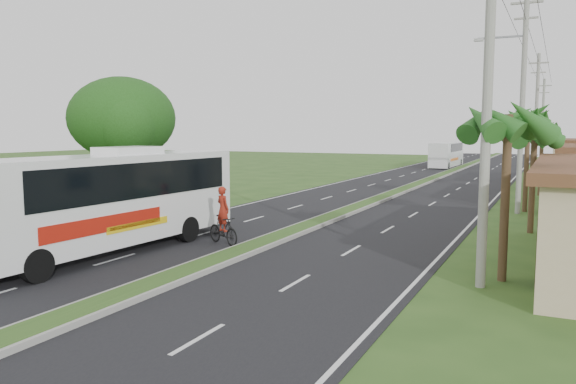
% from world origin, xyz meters
% --- Properties ---
extents(ground, '(180.00, 180.00, 0.00)m').
position_xyz_m(ground, '(0.00, 0.00, 0.00)').
color(ground, '#2B4A1B').
rests_on(ground, ground).
extents(road_asphalt, '(14.00, 160.00, 0.02)m').
position_xyz_m(road_asphalt, '(0.00, 20.00, 0.01)').
color(road_asphalt, black).
rests_on(road_asphalt, ground).
extents(median_strip, '(1.20, 160.00, 0.18)m').
position_xyz_m(median_strip, '(0.00, 20.00, 0.10)').
color(median_strip, gray).
rests_on(median_strip, ground).
extents(lane_edge_left, '(0.12, 160.00, 0.01)m').
position_xyz_m(lane_edge_left, '(-6.70, 20.00, 0.00)').
color(lane_edge_left, silver).
rests_on(lane_edge_left, ground).
extents(lane_edge_right, '(0.12, 160.00, 0.01)m').
position_xyz_m(lane_edge_right, '(6.70, 20.00, 0.00)').
color(lane_edge_right, silver).
rests_on(lane_edge_right, ground).
extents(palm_verge_a, '(2.40, 2.40, 5.45)m').
position_xyz_m(palm_verge_a, '(9.00, 3.00, 4.74)').
color(palm_verge_a, '#473321').
rests_on(palm_verge_a, ground).
extents(palm_verge_b, '(2.40, 2.40, 5.05)m').
position_xyz_m(palm_verge_b, '(9.40, 12.00, 4.36)').
color(palm_verge_b, '#473321').
rests_on(palm_verge_b, ground).
extents(palm_verge_c, '(2.40, 2.40, 5.85)m').
position_xyz_m(palm_verge_c, '(8.80, 19.00, 5.12)').
color(palm_verge_c, '#473321').
rests_on(palm_verge_c, ground).
extents(palm_verge_d, '(2.40, 2.40, 5.25)m').
position_xyz_m(palm_verge_d, '(9.30, 28.00, 4.55)').
color(palm_verge_d, '#473321').
rests_on(palm_verge_d, ground).
extents(shade_tree, '(6.30, 6.00, 7.54)m').
position_xyz_m(shade_tree, '(-12.11, 10.02, 5.03)').
color(shade_tree, '#473321').
rests_on(shade_tree, ground).
extents(utility_pole_a, '(1.60, 0.28, 11.00)m').
position_xyz_m(utility_pole_a, '(8.50, 2.00, 5.67)').
color(utility_pole_a, gray).
rests_on(utility_pole_a, ground).
extents(utility_pole_b, '(3.20, 0.28, 12.00)m').
position_xyz_m(utility_pole_b, '(8.47, 18.00, 6.26)').
color(utility_pole_b, gray).
rests_on(utility_pole_b, ground).
extents(utility_pole_c, '(1.60, 0.28, 11.00)m').
position_xyz_m(utility_pole_c, '(8.50, 38.00, 5.67)').
color(utility_pole_c, gray).
rests_on(utility_pole_c, ground).
extents(utility_pole_d, '(1.60, 0.28, 10.50)m').
position_xyz_m(utility_pole_d, '(8.50, 58.00, 5.42)').
color(utility_pole_d, gray).
rests_on(utility_pole_d, ground).
extents(coach_bus_main, '(3.16, 12.23, 3.92)m').
position_xyz_m(coach_bus_main, '(-4.37, 0.64, 2.15)').
color(coach_bus_main, white).
rests_on(coach_bus_main, ground).
extents(coach_bus_far, '(2.44, 10.42, 3.03)m').
position_xyz_m(coach_bus_far, '(-2.08, 56.29, 1.72)').
color(coach_bus_far, white).
rests_on(coach_bus_far, ground).
extents(motorcyclist, '(1.98, 1.28, 2.33)m').
position_xyz_m(motorcyclist, '(-1.46, 3.87, 0.83)').
color(motorcyclist, black).
rests_on(motorcyclist, ground).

